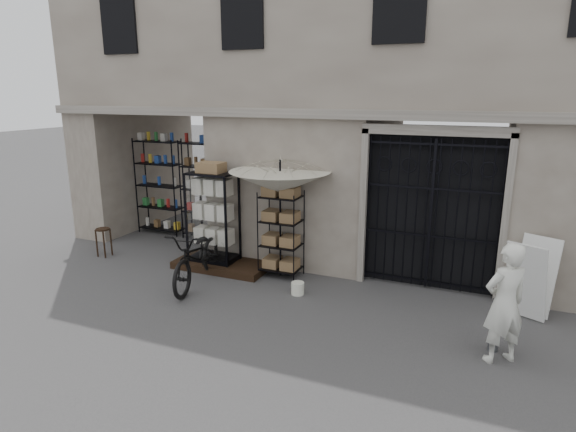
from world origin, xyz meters
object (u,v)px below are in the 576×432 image
at_px(display_cabinet, 213,222).
at_px(steel_bollard, 495,325).
at_px(wooden_stool, 104,242).
at_px(bicycle, 199,284).
at_px(market_umbrella, 280,176).
at_px(easel_sign, 531,279).
at_px(wire_rack, 281,235).
at_px(shopkeeper, 498,360).
at_px(white_bucket, 298,288).

bearing_deg(display_cabinet, steel_bollard, -8.20).
bearing_deg(wooden_stool, bicycle, -11.08).
height_order(market_umbrella, bicycle, market_umbrella).
height_order(steel_bollard, easel_sign, easel_sign).
height_order(wooden_stool, steel_bollard, steel_bollard).
relative_size(market_umbrella, wooden_stool, 4.38).
bearing_deg(wire_rack, shopkeeper, -3.38).
bearing_deg(steel_bollard, bicycle, 174.80).
xyz_separation_m(market_umbrella, white_bucket, (0.69, -0.77, -1.94)).
xyz_separation_m(bicycle, easel_sign, (5.85, 0.92, 0.68)).
bearing_deg(bicycle, market_umbrella, 27.99).
xyz_separation_m(steel_bollard, easel_sign, (0.51, 1.40, 0.28)).
distance_m(market_umbrella, steel_bollard, 4.63).
height_order(white_bucket, steel_bollard, steel_bollard).
relative_size(white_bucket, wooden_stool, 0.37).
bearing_deg(wire_rack, bicycle, -122.74).
relative_size(wire_rack, easel_sign, 1.35).
xyz_separation_m(wire_rack, market_umbrella, (-0.03, 0.04, 1.19)).
xyz_separation_m(bicycle, shopkeeper, (5.41, -0.74, 0.00)).
bearing_deg(easel_sign, display_cabinet, -155.88).
bearing_deg(wire_rack, display_cabinet, -157.63).
bearing_deg(market_umbrella, wire_rack, -48.76).
relative_size(bicycle, shopkeeper, 1.24).
distance_m(display_cabinet, steel_bollard, 5.76).
bearing_deg(bicycle, wooden_stool, 157.81).
relative_size(steel_bollard, shopkeeper, 0.46).
distance_m(market_umbrella, wooden_stool, 4.55).
bearing_deg(white_bucket, wire_rack, 131.84).
height_order(white_bucket, easel_sign, easel_sign).
relative_size(market_umbrella, shopkeeper, 1.65).
xyz_separation_m(market_umbrella, easel_sign, (4.56, -0.13, -1.38)).
height_order(market_umbrella, shopkeeper, market_umbrella).
relative_size(display_cabinet, steel_bollard, 2.57).
height_order(bicycle, steel_bollard, bicycle).
relative_size(wire_rack, bicycle, 0.82).
bearing_deg(market_umbrella, bicycle, -140.90).
distance_m(wooden_stool, easel_sign, 8.76).
xyz_separation_m(market_umbrella, steel_bollard, (4.05, -1.53, -1.65)).
height_order(white_bucket, bicycle, bicycle).
distance_m(market_umbrella, white_bucket, 2.20).
distance_m(wire_rack, easel_sign, 4.53).
relative_size(wire_rack, shopkeeper, 1.02).
height_order(steel_bollard, shopkeeper, steel_bollard).
xyz_separation_m(wire_rack, shopkeeper, (4.09, -1.75, -0.86)).
height_order(wire_rack, shopkeeper, wire_rack).
relative_size(display_cabinet, bicycle, 0.96).
bearing_deg(wire_rack, steel_bollard, -0.62).
relative_size(white_bucket, easel_sign, 0.18).
xyz_separation_m(wire_rack, bicycle, (-1.32, -1.01, -0.86)).
xyz_separation_m(white_bucket, wooden_stool, (-4.87, 0.29, 0.23)).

